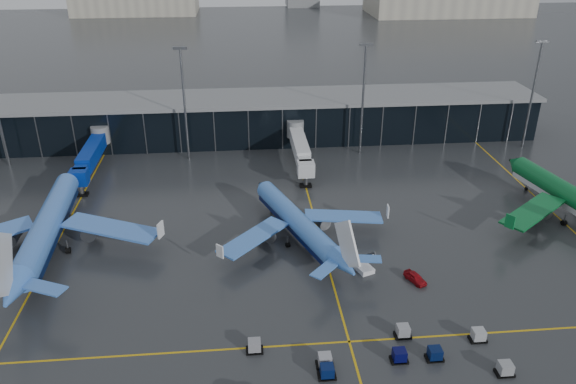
{
  "coord_description": "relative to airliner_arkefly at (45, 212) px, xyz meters",
  "views": [
    {
      "loc": [
        -3.22,
        -71.32,
        49.67
      ],
      "look_at": [
        5.0,
        18.0,
        6.0
      ],
      "focal_mm": 35.0,
      "sensor_mm": 36.0,
      "label": 1
    }
  ],
  "objects": [
    {
      "name": "ground",
      "position": [
        35.32,
        -12.67,
        -6.83
      ],
      "size": [
        600.0,
        600.0,
        0.0
      ],
      "primitive_type": "plane",
      "color": "#282B2D",
      "rests_on": "ground"
    },
    {
      "name": "terminal_pier",
      "position": [
        35.32,
        49.33,
        -1.41
      ],
      "size": [
        142.0,
        17.0,
        10.7
      ],
      "color": "black",
      "rests_on": "ground"
    },
    {
      "name": "jet_bridges",
      "position": [
        0.32,
        30.32,
        -2.28
      ],
      "size": [
        94.0,
        27.5,
        7.2
      ],
      "color": "#595B60",
      "rests_on": "ground"
    },
    {
      "name": "flood_masts",
      "position": [
        40.32,
        37.33,
        6.98
      ],
      "size": [
        203.0,
        0.5,
        25.5
      ],
      "color": "#595B60",
      "rests_on": "ground"
    },
    {
      "name": "taxi_lines",
      "position": [
        45.32,
        -2.06,
        -6.82
      ],
      "size": [
        220.0,
        120.0,
        0.02
      ],
      "color": "gold",
      "rests_on": "ground"
    },
    {
      "name": "airliner_arkefly",
      "position": [
        0.0,
        0.0,
        0.0
      ],
      "size": [
        41.56,
        46.67,
        13.67
      ],
      "primitive_type": null,
      "rotation": [
        0.0,
        0.0,
        0.06
      ],
      "color": "#4279D8",
      "rests_on": "ground"
    },
    {
      "name": "airliner_klm_near",
      "position": [
        41.2,
        -0.9,
        -1.23
      ],
      "size": [
        42.61,
        45.27,
        11.22
      ],
      "primitive_type": null,
      "rotation": [
        0.0,
        0.0,
        0.35
      ],
      "color": "#427DDA",
      "rests_on": "ground"
    },
    {
      "name": "airliner_aer_lingus",
      "position": [
        92.15,
        2.01,
        -0.45
      ],
      "size": [
        43.81,
        47.81,
        12.78
      ],
      "primitive_type": null,
      "rotation": [
        0.0,
        0.0,
        0.19
      ],
      "color": "#0B612C",
      "rests_on": "ground"
    },
    {
      "name": "baggage_carts",
      "position": [
        49.95,
        -31.08,
        -6.08
      ],
      "size": [
        32.21,
        9.34,
        1.7
      ],
      "color": "black",
      "rests_on": "ground"
    },
    {
      "name": "mobile_airstair",
      "position": [
        50.7,
        -11.49,
        -6.07
      ],
      "size": [
        3.19,
        3.77,
        3.45
      ],
      "rotation": [
        0.0,
        0.0,
        0.36
      ],
      "color": "white",
      "rests_on": "ground"
    },
    {
      "name": "service_van_red",
      "position": [
        57.86,
        -15.2,
        -6.13
      ],
      "size": [
        3.18,
        4.43,
        1.4
      ],
      "primitive_type": "imported",
      "rotation": [
        0.0,
        0.0,
        0.42
      ],
      "color": "maroon",
      "rests_on": "ground"
    }
  ]
}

